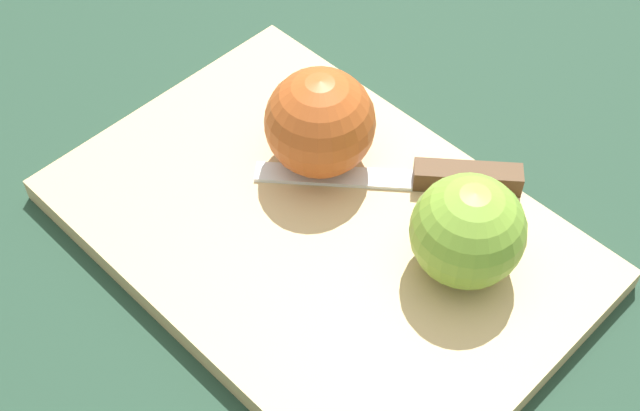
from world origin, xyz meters
name	(u,v)px	position (x,y,z in m)	size (l,w,h in m)	color
ground_plane	(320,241)	(0.00, 0.00, 0.00)	(4.00, 4.00, 0.00)	#1E3828
cutting_board	(320,233)	(0.00, 0.00, 0.01)	(0.35, 0.25, 0.02)	tan
apple_half_left	(468,232)	(-0.09, -0.04, 0.05)	(0.07, 0.07, 0.07)	olive
apple_half_right	(320,123)	(0.04, -0.04, 0.06)	(0.08, 0.08, 0.08)	#AD4C1E
knife	(439,177)	(-0.03, -0.08, 0.02)	(0.14, 0.14, 0.02)	silver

